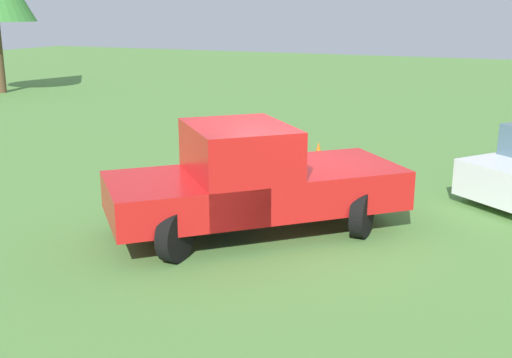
{
  "coord_description": "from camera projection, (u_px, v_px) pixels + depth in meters",
  "views": [
    {
      "loc": [
        9.36,
        3.81,
        3.59
      ],
      "look_at": [
        0.38,
        -0.28,
        0.9
      ],
      "focal_mm": 44.14,
      "sensor_mm": 36.0,
      "label": 1
    }
  ],
  "objects": [
    {
      "name": "ground_plane",
      "position": [
        280.0,
        226.0,
        10.68
      ],
      "size": [
        80.0,
        80.0,
        0.0
      ],
      "primitive_type": "plane",
      "color": "#54843D"
    },
    {
      "name": "traffic_cone",
      "position": [
        318.0,
        154.0,
        14.8
      ],
      "size": [
        0.32,
        0.32,
        0.55
      ],
      "primitive_type": "cone",
      "color": "orange",
      "rests_on": "ground_plane"
    },
    {
      "name": "pickup_truck",
      "position": [
        249.0,
        178.0,
        10.18
      ],
      "size": [
        4.68,
        4.77,
        1.81
      ],
      "rotation": [
        0.0,
        0.0,
        2.34
      ],
      "color": "black",
      "rests_on": "ground_plane"
    }
  ]
}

